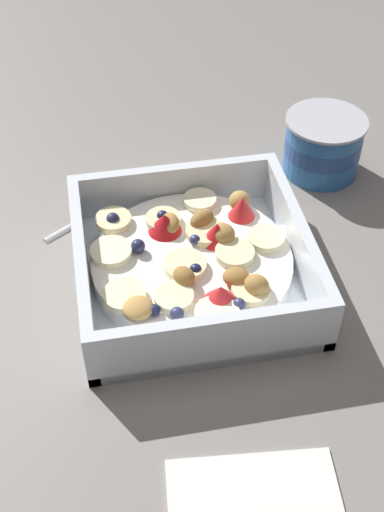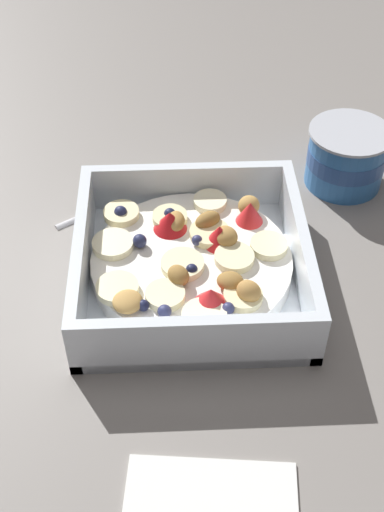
% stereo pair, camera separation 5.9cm
% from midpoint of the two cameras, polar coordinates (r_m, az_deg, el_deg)
% --- Properties ---
extents(ground_plane, '(2.40, 2.40, 0.00)m').
position_cam_midpoint_polar(ground_plane, '(0.62, -4.63, -1.28)').
color(ground_plane, gray).
extents(fruit_bowl, '(0.20, 0.20, 0.06)m').
position_cam_midpoint_polar(fruit_bowl, '(0.60, -2.78, -0.78)').
color(fruit_bowl, white).
rests_on(fruit_bowl, ground).
extents(spoon, '(0.11, 0.16, 0.01)m').
position_cam_midpoint_polar(spoon, '(0.71, -6.72, 5.96)').
color(spoon, silver).
rests_on(spoon, ground).
extents(yogurt_cup, '(0.08, 0.08, 0.06)m').
position_cam_midpoint_polar(yogurt_cup, '(0.73, 8.79, 9.23)').
color(yogurt_cup, '#3370B7').
rests_on(yogurt_cup, ground).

